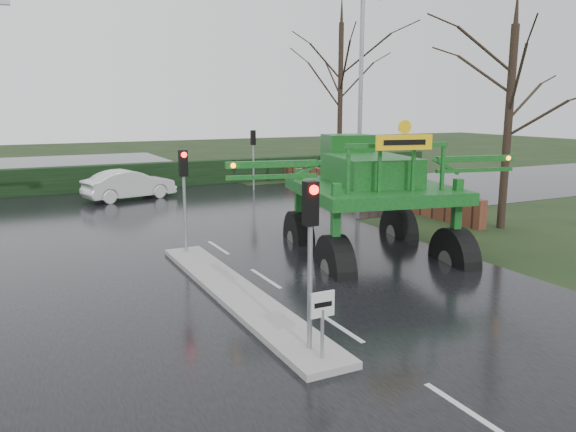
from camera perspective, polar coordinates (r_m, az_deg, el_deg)
name	(u,v)px	position (r m, az deg, el deg)	size (l,w,h in m)	color
ground	(338,327)	(12.99, 5.14, -11.19)	(140.00, 140.00, 0.00)	black
road_main	(201,236)	(21.73, -8.87, -2.07)	(14.00, 80.00, 0.02)	black
road_cross	(161,211)	(27.39, -12.74, 0.53)	(80.00, 12.00, 0.02)	black
median_island	(236,293)	(14.93, -5.30, -7.82)	(1.20, 10.00, 0.16)	gray
hedge_row	(127,177)	(35.02, -16.00, 3.88)	(44.00, 0.90, 1.50)	black
brick_wall	(348,185)	(31.45, 6.12, 3.19)	(0.40, 20.00, 1.20)	#592D1E
keep_left_sign	(322,314)	(10.78, 3.52, -9.91)	(0.50, 0.07, 1.35)	gray
traffic_signal_near	(311,230)	(10.74, 2.30, -1.42)	(0.26, 0.33, 3.52)	gray
traffic_signal_mid	(184,179)	(18.53, -10.54, 3.73)	(0.26, 0.33, 3.52)	gray
traffic_signal_far	(253,146)	(32.90, -3.56, 7.07)	(0.26, 0.33, 3.52)	gray
street_light_right	(355,82)	(26.56, 6.85, 13.38)	(3.85, 0.30, 10.00)	gray
tree_right_near	(510,99)	(24.12, 21.63, 11.03)	(5.60, 5.60, 9.64)	black
tree_right_far	(341,80)	(36.75, 5.36, 13.56)	(7.00, 7.00, 12.05)	black
crop_sprayer	(333,183)	(16.77, 4.62, 3.37)	(9.91, 7.10, 5.63)	black
white_sedan	(130,199)	(31.12, -15.73, 1.63)	(1.66, 4.76, 1.57)	silver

